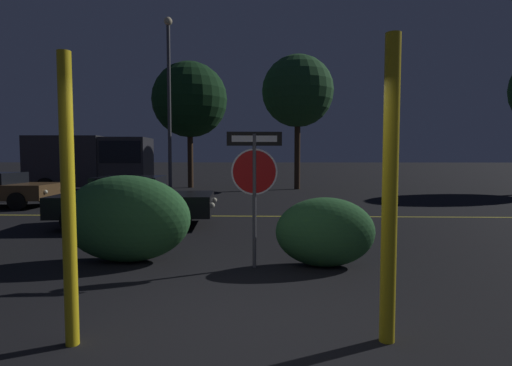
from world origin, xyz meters
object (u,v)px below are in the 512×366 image
(delivery_truck, at_px, (95,161))
(tree_0, at_px, (190,100))
(tree_2, at_px, (298,92))
(street_lamp, at_px, (169,92))
(yellow_pole_right, at_px, (390,191))
(passing_car_2, at_px, (135,201))
(hedge_bush_1, at_px, (127,219))
(hedge_bush_2, at_px, (325,232))
(stop_sign, at_px, (254,172))
(yellow_pole_left, at_px, (68,201))

(delivery_truck, height_order, tree_0, tree_0)
(tree_2, bearing_deg, street_lamp, -147.71)
(yellow_pole_right, relative_size, passing_car_2, 0.70)
(yellow_pole_right, xyz_separation_m, hedge_bush_1, (-3.53, 2.82, -0.72))
(hedge_bush_1, height_order, hedge_bush_2, hedge_bush_1)
(stop_sign, bearing_deg, tree_2, 79.35)
(hedge_bush_1, distance_m, delivery_truck, 13.61)
(stop_sign, distance_m, passing_car_2, 5.04)
(street_lamp, xyz_separation_m, tree_2, (6.11, 3.86, 0.63))
(hedge_bush_2, relative_size, street_lamp, 0.20)
(yellow_pole_left, distance_m, tree_0, 19.97)
(hedge_bush_1, relative_size, tree_2, 0.30)
(passing_car_2, bearing_deg, yellow_pole_left, 8.94)
(yellow_pole_left, height_order, tree_2, tree_2)
(hedge_bush_1, height_order, delivery_truck, delivery_truck)
(tree_2, bearing_deg, yellow_pole_right, -91.38)
(stop_sign, distance_m, hedge_bush_1, 2.33)
(tree_2, bearing_deg, yellow_pole_left, -100.52)
(yellow_pole_right, xyz_separation_m, tree_2, (0.44, 18.31, 3.89))
(yellow_pole_right, relative_size, delivery_truck, 0.52)
(tree_2, bearing_deg, passing_car_2, -112.71)
(street_lamp, relative_size, tree_0, 1.12)
(hedge_bush_1, xyz_separation_m, street_lamp, (-2.14, 11.62, 3.98))
(passing_car_2, relative_size, delivery_truck, 0.74)
(yellow_pole_right, relative_size, tree_2, 0.40)
(hedge_bush_2, distance_m, tree_2, 16.41)
(hedge_bush_2, distance_m, delivery_truck, 15.50)
(delivery_truck, bearing_deg, yellow_pole_left, 20.14)
(yellow_pole_right, bearing_deg, tree_2, 88.62)
(hedge_bush_2, height_order, delivery_truck, delivery_truck)
(passing_car_2, bearing_deg, delivery_truck, -155.64)
(hedge_bush_2, relative_size, tree_0, 0.22)
(delivery_truck, relative_size, street_lamp, 0.69)
(yellow_pole_left, height_order, hedge_bush_2, yellow_pole_left)
(yellow_pole_left, bearing_deg, tree_0, 97.88)
(yellow_pole_left, distance_m, tree_2, 19.21)
(hedge_bush_2, relative_size, delivery_truck, 0.29)
(tree_0, relative_size, tree_2, 0.99)
(hedge_bush_1, bearing_deg, tree_0, 97.44)
(delivery_truck, bearing_deg, hedge_bush_1, 22.97)
(yellow_pole_left, relative_size, tree_0, 0.38)
(passing_car_2, xyz_separation_m, delivery_truck, (-4.87, 8.72, 0.94))
(delivery_truck, distance_m, street_lamp, 4.94)
(hedge_bush_2, bearing_deg, tree_0, 108.14)
(hedge_bush_2, bearing_deg, tree_2, 87.57)
(yellow_pole_left, relative_size, tree_2, 0.37)
(delivery_truck, xyz_separation_m, street_lamp, (3.78, -0.60, 3.12))
(stop_sign, bearing_deg, hedge_bush_1, 168.40)
(stop_sign, height_order, yellow_pole_right, yellow_pole_right)
(hedge_bush_2, height_order, street_lamp, street_lamp)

